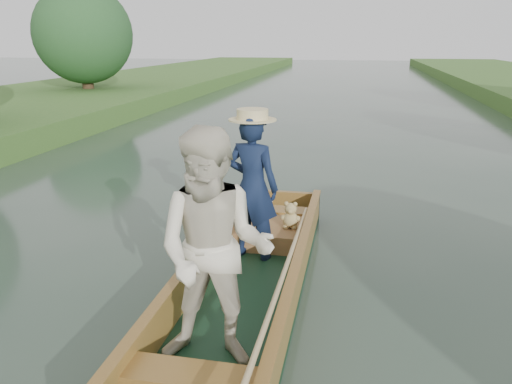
# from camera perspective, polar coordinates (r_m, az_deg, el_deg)

# --- Properties ---
(ground) EXTENTS (120.00, 120.00, 0.00)m
(ground) POSITION_cam_1_polar(r_m,az_deg,el_deg) (5.11, -1.36, -12.21)
(ground) COLOR #283D30
(ground) RESTS_ON ground
(trees_far) EXTENTS (23.07, 14.35, 4.59)m
(trees_far) POSITION_cam_1_polar(r_m,az_deg,el_deg) (13.48, 1.24, 17.65)
(trees_far) COLOR #47331E
(trees_far) RESTS_ON ground
(punt) EXTENTS (1.12, 5.00, 1.93)m
(punt) POSITION_cam_1_polar(r_m,az_deg,el_deg) (4.60, -2.08, -6.36)
(punt) COLOR #12301C
(punt) RESTS_ON ground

